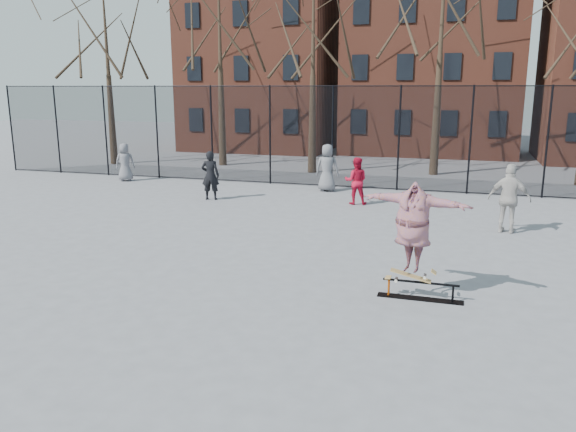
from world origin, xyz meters
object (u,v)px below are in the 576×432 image
(skate_rail, at_px, (420,292))
(bystander_red, at_px, (356,181))
(bystander_extra, at_px, (327,168))
(bystander_black, at_px, (210,175))
(bystander_grey, at_px, (125,162))
(skater, at_px, (413,232))
(skateboard, at_px, (411,278))
(bystander_white, at_px, (509,199))

(skate_rail, distance_m, bystander_red, 8.89)
(skate_rail, distance_m, bystander_extra, 11.40)
(bystander_black, xyz_separation_m, bystander_red, (5.07, 0.74, -0.06))
(bystander_red, bearing_deg, bystander_grey, -20.11)
(skater, relative_size, bystander_grey, 1.28)
(skater, height_order, bystander_grey, skater)
(skate_rail, bearing_deg, skateboard, -180.00)
(bystander_grey, xyz_separation_m, bystander_white, (14.97, -4.55, 0.14))
(bystander_black, bearing_deg, skateboard, 121.89)
(skater, bearing_deg, bystander_grey, 155.06)
(skate_rail, distance_m, skater, 1.17)
(skateboard, xyz_separation_m, bystander_black, (-7.67, 7.68, 0.47))
(skateboard, xyz_separation_m, bystander_red, (-2.60, 8.42, 0.40))
(bystander_grey, distance_m, bystander_black, 5.86)
(bystander_red, height_order, bystander_white, bystander_white)
(skate_rail, xyz_separation_m, skateboard, (-0.19, -0.00, 0.26))
(skate_rail, relative_size, skater, 0.77)
(skater, relative_size, bystander_white, 1.09)
(skateboard, relative_size, bystander_red, 0.52)
(bystander_grey, height_order, bystander_extra, bystander_extra)
(bystander_grey, bearing_deg, bystander_white, 134.67)
(skate_rail, relative_size, bystander_red, 0.99)
(bystander_black, bearing_deg, skate_rail, 122.59)
(bystander_red, distance_m, bystander_white, 5.37)
(skater, bearing_deg, bystander_white, 84.06)
(skater, distance_m, bystander_grey, 16.54)
(skate_rail, relative_size, skateboard, 1.91)
(bystander_red, bearing_deg, skater, 97.76)
(bystander_red, bearing_deg, bystander_extra, -63.93)
(skater, bearing_deg, bystander_red, 121.04)
(skate_rail, relative_size, bystander_grey, 0.98)
(bystander_red, relative_size, bystander_white, 0.85)
(skater, distance_m, bystander_white, 6.18)
(bystander_grey, distance_m, bystander_extra, 8.78)
(bystander_extra, bearing_deg, bystander_black, 38.05)
(bystander_black, distance_m, bystander_red, 5.12)
(skateboard, distance_m, skater, 0.89)
(bystander_black, bearing_deg, bystander_white, 156.02)
(bystander_extra, bearing_deg, skater, 110.78)
(skater, relative_size, bystander_extra, 1.14)
(bystander_black, relative_size, bystander_white, 0.91)
(skate_rail, height_order, bystander_extra, bystander_extra)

